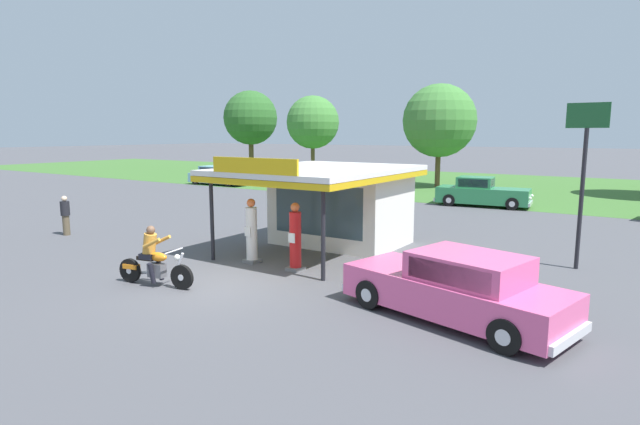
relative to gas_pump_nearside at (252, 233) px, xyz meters
name	(u,v)px	position (x,y,z in m)	size (l,w,h in m)	color
ground_plane	(219,285)	(0.84, -2.28, -0.90)	(300.00, 300.00, 0.00)	#4C4C51
grass_verge_strip	(505,186)	(0.84, 27.72, -0.90)	(120.00, 24.00, 0.01)	#3D6B2D
service_station_kiosk	(336,199)	(0.83, 3.53, 0.74)	(5.01, 6.53, 3.25)	silver
gas_pump_nearside	(252,233)	(0.00, 0.00, 0.00)	(0.44, 0.44, 1.98)	slate
gas_pump_offside	(295,240)	(1.65, 0.00, 0.00)	(0.44, 0.44, 1.97)	slate
motorcycle_with_rider	(154,261)	(-0.53, -3.22, -0.25)	(2.29, 0.75, 1.58)	black
featured_classic_sedan	(456,288)	(6.80, -1.29, -0.23)	(5.23, 2.90, 1.46)	#E55993
parked_car_back_row_left	(219,176)	(-18.03, 16.89, -0.24)	(5.15, 2.20, 1.44)	#7AC6D1
parked_car_back_row_centre_left	(350,184)	(-6.38, 16.95, -0.23)	(5.05, 2.46, 1.45)	red
parked_car_back_row_far_right	(481,193)	(2.34, 16.22, -0.19)	(5.12, 2.26, 1.59)	#2D844C
bystander_standing_back_lot	(65,215)	(-8.84, -0.75, -0.10)	(0.34, 0.34, 1.54)	brown
tree_oak_left	(249,119)	(-25.67, 29.25, 4.57)	(5.60, 5.60, 8.37)	brown
tree_oak_far_right	(438,123)	(-3.36, 24.41, 3.80)	(5.31, 5.31, 7.51)	brown
tree_oak_right	(313,122)	(-16.79, 28.00, 4.06)	(4.90, 4.90, 7.43)	brown
roadside_pole_sign	(585,157)	(8.40, 4.66, 2.35)	(1.10, 0.12, 4.77)	black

